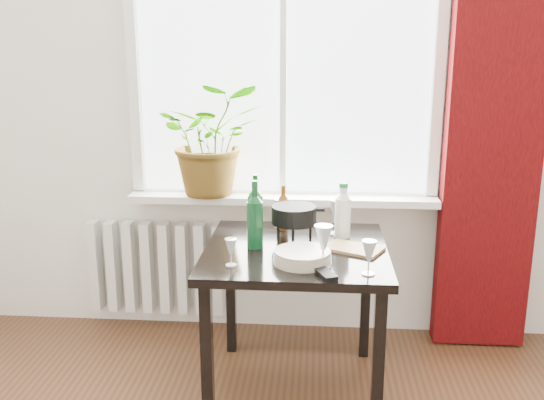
# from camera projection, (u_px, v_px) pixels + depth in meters

# --- Properties ---
(window) EXTENTS (1.72, 0.08, 1.62)m
(window) POSITION_uv_depth(u_px,v_px,m) (284.00, 57.00, 3.28)
(window) COLOR white
(window) RESTS_ON ground
(windowsill) EXTENTS (1.72, 0.20, 0.04)m
(windowsill) POSITION_uv_depth(u_px,v_px,m) (282.00, 198.00, 3.40)
(windowsill) COLOR white
(windowsill) RESTS_ON ground
(curtain) EXTENTS (0.50, 0.12, 2.56)m
(curtain) POSITION_uv_depth(u_px,v_px,m) (495.00, 117.00, 3.17)
(curtain) COLOR #370506
(curtain) RESTS_ON ground
(radiator) EXTENTS (0.80, 0.10, 0.55)m
(radiator) POSITION_uv_depth(u_px,v_px,m) (157.00, 267.00, 3.60)
(radiator) COLOR white
(radiator) RESTS_ON ground
(table) EXTENTS (0.85, 0.85, 0.74)m
(table) POSITION_uv_depth(u_px,v_px,m) (296.00, 266.00, 2.86)
(table) COLOR black
(table) RESTS_ON ground
(potted_plant) EXTENTS (0.65, 0.60, 0.62)m
(potted_plant) POSITION_uv_depth(u_px,v_px,m) (212.00, 139.00, 3.34)
(potted_plant) COLOR #247B21
(potted_plant) RESTS_ON windowsill
(wine_bottle_left) EXTENTS (0.08, 0.08, 0.33)m
(wine_bottle_left) POSITION_uv_depth(u_px,v_px,m) (255.00, 214.00, 2.80)
(wine_bottle_left) COLOR #0B3B1B
(wine_bottle_left) RESTS_ON table
(wine_bottle_right) EXTENTS (0.08, 0.08, 0.32)m
(wine_bottle_right) POSITION_uv_depth(u_px,v_px,m) (255.00, 206.00, 2.95)
(wine_bottle_right) COLOR #0D430D
(wine_bottle_right) RESTS_ON table
(bottle_amber) EXTENTS (0.07, 0.07, 0.23)m
(bottle_amber) POSITION_uv_depth(u_px,v_px,m) (283.00, 208.00, 3.09)
(bottle_amber) COLOR #70360C
(bottle_amber) RESTS_ON table
(cleaning_bottle) EXTENTS (0.09, 0.09, 0.28)m
(cleaning_bottle) POSITION_uv_depth(u_px,v_px,m) (343.00, 210.00, 2.96)
(cleaning_bottle) COLOR white
(cleaning_bottle) RESTS_ON table
(wineglass_front_right) EXTENTS (0.10, 0.10, 0.19)m
(wineglass_front_right) POSITION_uv_depth(u_px,v_px,m) (323.00, 246.00, 2.57)
(wineglass_front_right) COLOR silver
(wineglass_front_right) RESTS_ON table
(wineglass_far_right) EXTENTS (0.07, 0.07, 0.15)m
(wineglass_far_right) POSITION_uv_depth(u_px,v_px,m) (369.00, 257.00, 2.49)
(wineglass_far_right) COLOR silver
(wineglass_far_right) RESTS_ON table
(wineglass_back_center) EXTENTS (0.08, 0.08, 0.19)m
(wineglass_back_center) POSITION_uv_depth(u_px,v_px,m) (336.00, 216.00, 3.02)
(wineglass_back_center) COLOR silver
(wineglass_back_center) RESTS_ON table
(wineglass_back_left) EXTENTS (0.07, 0.07, 0.15)m
(wineglass_back_left) POSITION_uv_depth(u_px,v_px,m) (280.00, 213.00, 3.14)
(wineglass_back_left) COLOR #B6C0C4
(wineglass_back_left) RESTS_ON table
(wineglass_front_left) EXTENTS (0.07, 0.07, 0.12)m
(wineglass_front_left) POSITION_uv_depth(u_px,v_px,m) (231.00, 252.00, 2.59)
(wineglass_front_left) COLOR silver
(wineglass_front_left) RESTS_ON table
(plate_stack) EXTENTS (0.29, 0.29, 0.06)m
(plate_stack) POSITION_uv_depth(u_px,v_px,m) (302.00, 257.00, 2.64)
(plate_stack) COLOR beige
(plate_stack) RESTS_ON table
(fondue_pot) EXTENTS (0.25, 0.22, 0.17)m
(fondue_pot) POSITION_uv_depth(u_px,v_px,m) (294.00, 223.00, 2.94)
(fondue_pot) COLOR black
(fondue_pot) RESTS_ON table
(tv_remote) EXTENTS (0.12, 0.19, 0.02)m
(tv_remote) POSITION_uv_depth(u_px,v_px,m) (323.00, 272.00, 2.51)
(tv_remote) COLOR black
(tv_remote) RESTS_ON table
(cutting_board) EXTENTS (0.30, 0.26, 0.01)m
(cutting_board) POSITION_uv_depth(u_px,v_px,m) (354.00, 249.00, 2.80)
(cutting_board) COLOR #9B7846
(cutting_board) RESTS_ON table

